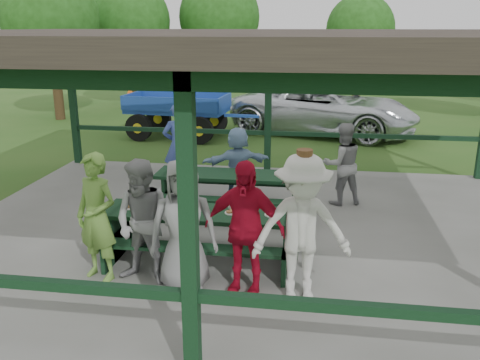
% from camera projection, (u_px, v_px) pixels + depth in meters
% --- Properties ---
extents(ground, '(90.00, 90.00, 0.00)m').
position_uv_depth(ground, '(246.00, 235.00, 8.63)').
color(ground, '#2A541A').
rests_on(ground, ground).
extents(concrete_slab, '(10.00, 8.00, 0.10)m').
position_uv_depth(concrete_slab, '(246.00, 233.00, 8.61)').
color(concrete_slab, slate).
rests_on(concrete_slab, ground).
extents(pavilion_structure, '(10.60, 8.60, 3.24)m').
position_uv_depth(pavilion_structure, '(246.00, 43.00, 7.70)').
color(pavilion_structure, black).
rests_on(pavilion_structure, concrete_slab).
extents(picnic_table_near, '(2.85, 1.39, 0.75)m').
position_uv_depth(picnic_table_near, '(201.00, 229.00, 7.39)').
color(picnic_table_near, black).
rests_on(picnic_table_near, concrete_slab).
extents(picnic_table_far, '(2.70, 1.39, 0.75)m').
position_uv_depth(picnic_table_far, '(230.00, 188.00, 9.27)').
color(picnic_table_far, black).
rests_on(picnic_table_far, concrete_slab).
extents(table_setting, '(2.28, 0.45, 0.10)m').
position_uv_depth(table_setting, '(211.00, 209.00, 7.31)').
color(table_setting, white).
rests_on(table_setting, picnic_table_near).
extents(contestant_green, '(0.74, 0.61, 1.75)m').
position_uv_depth(contestant_green, '(97.00, 217.00, 6.74)').
color(contestant_green, '#6A9C3D').
rests_on(contestant_green, concrete_slab).
extents(contestant_grey_left, '(0.93, 0.79, 1.69)m').
position_uv_depth(contestant_grey_left, '(144.00, 223.00, 6.63)').
color(contestant_grey_left, gray).
rests_on(contestant_grey_left, concrete_slab).
extents(contestant_grey_mid, '(0.98, 0.77, 1.75)m').
position_uv_depth(contestant_grey_mid, '(183.00, 226.00, 6.43)').
color(contestant_grey_mid, gray).
rests_on(contestant_grey_mid, concrete_slab).
extents(contestant_red, '(1.09, 0.58, 1.77)m').
position_uv_depth(contestant_red, '(244.00, 228.00, 6.34)').
color(contestant_red, '#B20D26').
rests_on(contestant_red, concrete_slab).
extents(contestant_white_fedora, '(1.33, 0.92, 1.94)m').
position_uv_depth(contestant_white_fedora, '(302.00, 229.00, 6.16)').
color(contestant_white_fedora, silver).
rests_on(contestant_white_fedora, concrete_slab).
extents(spectator_lblue, '(1.42, 0.94, 1.46)m').
position_uv_depth(spectator_lblue, '(238.00, 164.00, 9.89)').
color(spectator_lblue, '#81A3C8').
rests_on(spectator_lblue, concrete_slab).
extents(spectator_blue, '(0.78, 0.66, 1.81)m').
position_uv_depth(spectator_blue, '(179.00, 146.00, 10.63)').
color(spectator_blue, '#3E52A2').
rests_on(spectator_blue, concrete_slab).
extents(spectator_grey, '(0.93, 0.82, 1.59)m').
position_uv_depth(spectator_grey, '(342.00, 164.00, 9.66)').
color(spectator_grey, gray).
rests_on(spectator_grey, concrete_slab).
extents(pickup_truck, '(6.53, 4.37, 1.67)m').
position_uv_depth(pickup_truck, '(324.00, 108.00, 16.57)').
color(pickup_truck, silver).
rests_on(pickup_truck, ground).
extents(farm_trailer, '(4.23, 2.06, 1.47)m').
position_uv_depth(farm_trailer, '(178.00, 114.00, 16.03)').
color(farm_trailer, navy).
rests_on(farm_trailer, ground).
extents(tree_far_left, '(3.41, 3.41, 5.33)m').
position_uv_depth(tree_far_left, '(129.00, 21.00, 21.37)').
color(tree_far_left, '#342414').
rests_on(tree_far_left, ground).
extents(tree_left, '(3.56, 3.56, 5.56)m').
position_uv_depth(tree_left, '(220.00, 18.00, 22.41)').
color(tree_left, '#342414').
rests_on(tree_left, ground).
extents(tree_mid, '(3.09, 3.09, 4.82)m').
position_uv_depth(tree_mid, '(360.00, 29.00, 23.11)').
color(tree_mid, '#342414').
rests_on(tree_mid, ground).
extents(tree_edge_left, '(3.50, 3.50, 5.47)m').
position_uv_depth(tree_edge_left, '(50.00, 17.00, 18.27)').
color(tree_edge_left, '#342414').
rests_on(tree_edge_left, ground).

